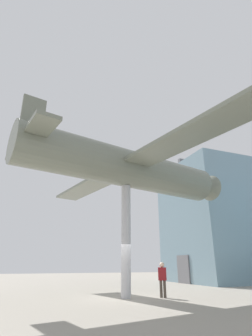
% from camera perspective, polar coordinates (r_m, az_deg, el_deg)
% --- Properties ---
extents(ground_plane, '(80.00, 80.00, 0.00)m').
position_cam_1_polar(ground_plane, '(14.02, 0.00, -26.55)').
color(ground_plane, gray).
extents(glass_pavilion_left, '(8.47, 12.00, 11.57)m').
position_cam_1_polar(glass_pavilion_left, '(28.86, 21.97, -10.93)').
color(glass_pavilion_left, '#7593A3').
rests_on(glass_pavilion_left, ground_plane).
extents(support_pylon_central, '(0.49, 0.49, 5.61)m').
position_cam_1_polar(support_pylon_central, '(13.99, 0.00, -15.05)').
color(support_pylon_central, '#B7B7BC').
rests_on(support_pylon_central, ground_plane).
extents(suspended_airplane, '(17.39, 13.94, 3.60)m').
position_cam_1_polar(suspended_airplane, '(15.02, 0.92, -0.18)').
color(suspended_airplane, slate).
rests_on(suspended_airplane, support_pylon_central).
extents(visitor_person, '(0.40, 0.46, 1.64)m').
position_cam_1_polar(visitor_person, '(14.36, 7.93, -22.46)').
color(visitor_person, '#4C4238').
rests_on(visitor_person, ground_plane).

